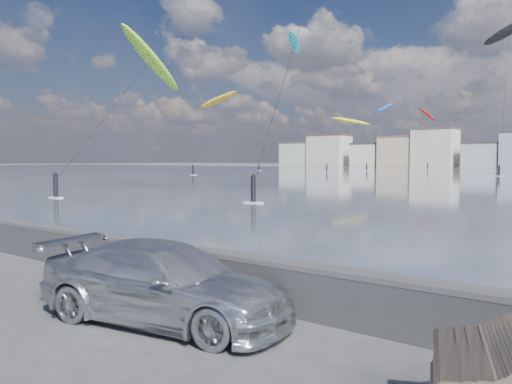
# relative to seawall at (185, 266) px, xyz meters

# --- Properties ---
(ground) EXTENTS (700.00, 700.00, 0.00)m
(ground) POSITION_rel_seawall_xyz_m (0.00, -2.70, -0.58)
(ground) COLOR #333335
(ground) RESTS_ON ground
(seawall) EXTENTS (400.00, 0.36, 1.08)m
(seawall) POSITION_rel_seawall_xyz_m (0.00, 0.00, 0.00)
(seawall) COLOR #28282B
(seawall) RESTS_ON ground
(car_silver) EXTENTS (5.19, 2.85, 1.43)m
(car_silver) POSITION_rel_seawall_xyz_m (1.17, -1.70, 0.13)
(car_silver) COLOR silver
(car_silver) RESTS_ON ground
(kitesurfer_0) EXTENTS (5.82, 20.80, 39.15)m
(kitesurfer_0) POSITION_rel_seawall_xyz_m (-70.66, 114.61, 35.50)
(kitesurfer_0) COLOR #19BFBF
(kitesurfer_0) RESTS_ON ground
(kitesurfer_4) EXTENTS (3.84, 15.16, 15.56)m
(kitesurfer_4) POSITION_rel_seawall_xyz_m (-28.65, 24.10, 11.64)
(kitesurfer_4) COLOR #8CD826
(kitesurfer_4) RESTS_ON ground
(kitesurfer_5) EXTENTS (9.39, 7.92, 29.70)m
(kitesurfer_5) POSITION_rel_seawall_xyz_m (-10.91, 94.47, 25.78)
(kitesurfer_5) COLOR black
(kitesurfer_5) RESTS_ON ground
(kitesurfer_8) EXTENTS (6.94, 13.93, 19.83)m
(kitesurfer_8) POSITION_rel_seawall_xyz_m (-44.89, 153.57, 16.45)
(kitesurfer_8) COLOR red
(kitesurfer_8) RESTS_ON ground
(kitesurfer_12) EXTENTS (9.89, 17.99, 14.22)m
(kitesurfer_12) POSITION_rel_seawall_xyz_m (-50.03, 109.33, 12.09)
(kitesurfer_12) COLOR yellow
(kitesurfer_12) RESTS_ON ground
(kitesurfer_15) EXTENTS (7.21, 10.49, 17.07)m
(kitesurfer_15) POSITION_rel_seawall_xyz_m (-57.92, 67.09, 13.89)
(kitesurfer_15) COLOR #BF8C19
(kitesurfer_15) RESTS_ON ground
(kitesurfer_17) EXTENTS (4.22, 19.96, 19.49)m
(kitesurfer_17) POSITION_rel_seawall_xyz_m (-46.99, 123.62, 16.38)
(kitesurfer_17) COLOR blue
(kitesurfer_17) RESTS_ON ground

